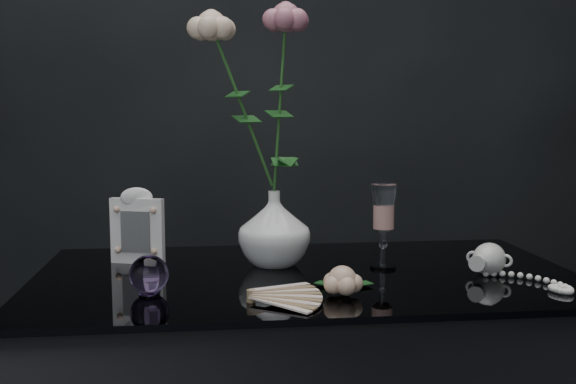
{
  "coord_description": "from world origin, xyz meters",
  "views": [
    {
      "loc": [
        -0.19,
        -1.22,
        1.08
      ],
      "look_at": [
        -0.04,
        0.05,
        0.92
      ],
      "focal_mm": 42.0,
      "sensor_mm": 36.0,
      "label": 1
    }
  ],
  "objects": [
    {
      "name": "picture_frame",
      "position": [
        -0.34,
        0.18,
        0.84
      ],
      "size": [
        0.14,
        0.12,
        0.16
      ],
      "primitive_type": null,
      "rotation": [
        0.0,
        0.0,
        -0.31
      ],
      "color": "white",
      "rests_on": "table"
    },
    {
      "name": "wine_glass",
      "position": [
        0.16,
        0.07,
        0.85
      ],
      "size": [
        0.06,
        0.06,
        0.17
      ],
      "primitive_type": null,
      "rotation": [
        0.0,
        0.0,
        0.2
      ],
      "color": "white",
      "rests_on": "table"
    },
    {
      "name": "pearl_jar",
      "position": [
        0.35,
        0.0,
        0.79
      ],
      "size": [
        0.31,
        0.31,
        0.07
      ],
      "primitive_type": null,
      "rotation": [
        0.0,
        0.0,
        -0.62
      ],
      "color": "silver",
      "rests_on": "table"
    },
    {
      "name": "loose_rose",
      "position": [
        0.04,
        -0.12,
        0.79
      ],
      "size": [
        0.14,
        0.17,
        0.05
      ],
      "primitive_type": null,
      "rotation": [
        0.0,
        0.0,
        -0.13
      ],
      "color": "#D9AC8C",
      "rests_on": "table"
    },
    {
      "name": "roses",
      "position": [
        -0.09,
        0.12,
        1.12
      ],
      "size": [
        0.22,
        0.12,
        0.42
      ],
      "color": "beige",
      "rests_on": "vase"
    },
    {
      "name": "paperweight",
      "position": [
        -0.29,
        -0.07,
        0.8
      ],
      "size": [
        0.08,
        0.08,
        0.07
      ],
      "primitive_type": null,
      "rotation": [
        0.0,
        0.0,
        -0.19
      ],
      "color": "#9570B6",
      "rests_on": "table"
    },
    {
      "name": "vase",
      "position": [
        -0.06,
        0.12,
        0.84
      ],
      "size": [
        0.16,
        0.16,
        0.15
      ],
      "primitive_type": "imported",
      "rotation": [
        0.0,
        0.0,
        -0.06
      ],
      "color": "white",
      "rests_on": "table"
    },
    {
      "name": "paper_fan",
      "position": [
        -0.12,
        -0.14,
        0.77
      ],
      "size": [
        0.28,
        0.25,
        0.02
      ],
      "primitive_type": null,
      "rotation": [
        0.0,
        0.0,
        -0.31
      ],
      "color": "#FAF5C8",
      "rests_on": "table"
    }
  ]
}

